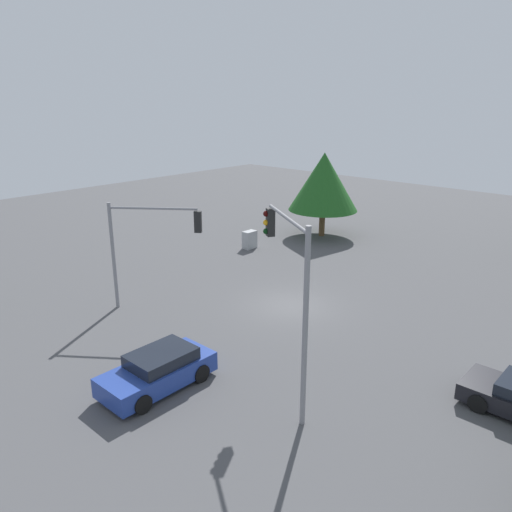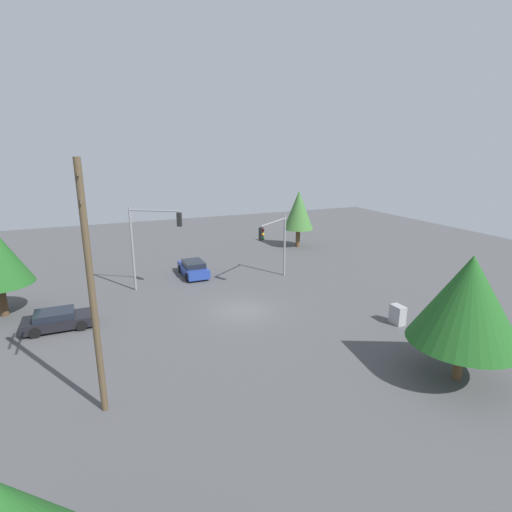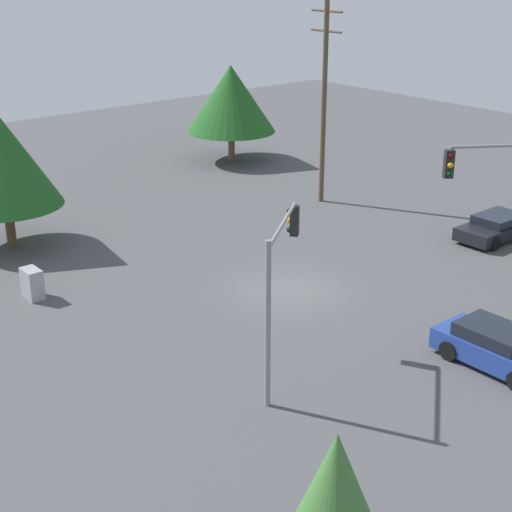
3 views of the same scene
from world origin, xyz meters
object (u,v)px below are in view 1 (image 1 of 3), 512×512
at_px(sedan_blue, 158,370).
at_px(traffic_signal_main, 290,277).
at_px(traffic_signal_cross, 149,236).
at_px(electrical_cabinet, 250,240).

xyz_separation_m(sedan_blue, traffic_signal_main, (2.72, -4.00, 3.99)).
distance_m(sedan_blue, traffic_signal_main, 6.27).
xyz_separation_m(traffic_signal_main, traffic_signal_cross, (1.60, 10.12, -0.83)).
height_order(traffic_signal_cross, electrical_cabinet, traffic_signal_cross).
height_order(traffic_signal_main, traffic_signal_cross, traffic_signal_main).
distance_m(traffic_signal_cross, electrical_cabinet, 12.10).
bearing_deg(electrical_cabinet, sedan_blue, -147.85).
xyz_separation_m(traffic_signal_main, electrical_cabinet, (12.71, 13.70, -4.05)).
bearing_deg(traffic_signal_main, electrical_cabinet, -9.53).
bearing_deg(traffic_signal_cross, traffic_signal_main, -46.21).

